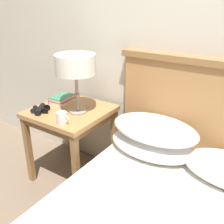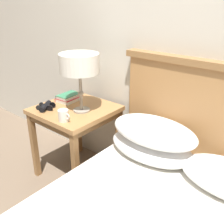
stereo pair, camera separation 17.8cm
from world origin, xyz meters
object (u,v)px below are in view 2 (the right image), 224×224
book_on_nightstand (69,99)px  nightstand (75,117)px  book_stacked_on_top (69,96)px  coffee_mug (64,115)px  binoculars_pair (46,106)px  table_lamp (79,65)px

book_on_nightstand → nightstand: bearing=-26.8°
book_on_nightstand → book_stacked_on_top: book_stacked_on_top is taller
coffee_mug → nightstand: bearing=119.0°
book_on_nightstand → binoculars_pair: binoculars_pair is taller
binoculars_pair → coffee_mug: size_ratio=1.54×
nightstand → table_lamp: (0.09, -0.01, 0.45)m
book_stacked_on_top → coffee_mug: (0.28, -0.30, -0.00)m
book_stacked_on_top → binoculars_pair: book_stacked_on_top is taller
binoculars_pair → coffee_mug: 0.29m
table_lamp → binoculars_pair: bearing=-148.3°
book_stacked_on_top → binoculars_pair: size_ratio=1.22×
nightstand → book_on_nightstand: bearing=153.2°
table_lamp → coffee_mug: table_lamp is taller
table_lamp → book_stacked_on_top: bearing=160.2°
nightstand → coffee_mug: bearing=-61.0°
table_lamp → coffee_mug: 0.39m
nightstand → binoculars_pair: binoculars_pair is taller
book_on_nightstand → book_stacked_on_top: bearing=-167.0°
book_on_nightstand → binoculars_pair: size_ratio=1.29×
table_lamp → book_stacked_on_top: table_lamp is taller
nightstand → table_lamp: table_lamp is taller
book_stacked_on_top → coffee_mug: coffee_mug is taller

